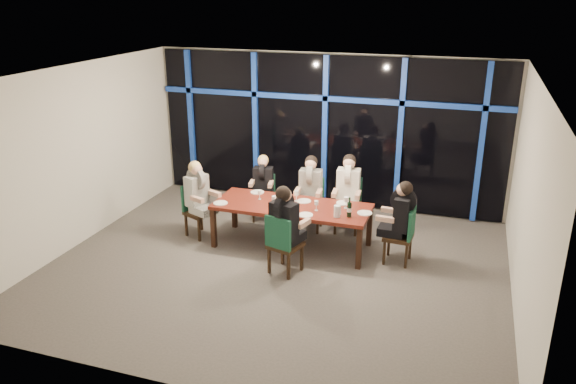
{
  "coord_description": "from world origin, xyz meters",
  "views": [
    {
      "loc": [
        2.67,
        -7.45,
        4.16
      ],
      "look_at": [
        0.0,
        0.6,
        1.05
      ],
      "focal_mm": 35.0,
      "sensor_mm": 36.0,
      "label": 1
    }
  ],
  "objects_px": {
    "diner_end_left": "(198,188)",
    "wine_bottle": "(349,209)",
    "chair_far_mid": "(311,201)",
    "diner_near_mid": "(285,217)",
    "dining_table": "(292,209)",
    "chair_end_right": "(404,233)",
    "diner_far_left": "(263,178)",
    "chair_near_mid": "(282,242)",
    "diner_far_mid": "(310,183)",
    "water_pitcher": "(337,211)",
    "chair_far_left": "(264,195)",
    "diner_far_right": "(348,183)",
    "diner_end_right": "(401,210)",
    "chair_far_right": "(348,201)",
    "chair_end_left": "(196,207)"
  },
  "relations": [
    {
      "from": "chair_near_mid",
      "to": "diner_near_mid",
      "type": "distance_m",
      "value": 0.39
    },
    {
      "from": "chair_near_mid",
      "to": "diner_far_left",
      "type": "relative_size",
      "value": 1.16
    },
    {
      "from": "chair_end_right",
      "to": "diner_far_left",
      "type": "height_order",
      "value": "diner_far_left"
    },
    {
      "from": "dining_table",
      "to": "chair_near_mid",
      "type": "xyz_separation_m",
      "value": [
        0.17,
        -0.98,
        -0.14
      ]
    },
    {
      "from": "chair_end_left",
      "to": "diner_far_left",
      "type": "distance_m",
      "value": 1.36
    },
    {
      "from": "diner_far_right",
      "to": "water_pitcher",
      "type": "bearing_deg",
      "value": -90.82
    },
    {
      "from": "chair_far_right",
      "to": "diner_end_left",
      "type": "xyz_separation_m",
      "value": [
        -2.42,
        -1.08,
        0.35
      ]
    },
    {
      "from": "chair_far_left",
      "to": "chair_far_right",
      "type": "relative_size",
      "value": 0.88
    },
    {
      "from": "chair_far_mid",
      "to": "water_pitcher",
      "type": "height_order",
      "value": "same"
    },
    {
      "from": "chair_end_right",
      "to": "chair_near_mid",
      "type": "bearing_deg",
      "value": -57.29
    },
    {
      "from": "diner_end_left",
      "to": "water_pitcher",
      "type": "distance_m",
      "value": 2.51
    },
    {
      "from": "dining_table",
      "to": "chair_end_right",
      "type": "distance_m",
      "value": 1.87
    },
    {
      "from": "chair_near_mid",
      "to": "diner_end_left",
      "type": "height_order",
      "value": "diner_end_left"
    },
    {
      "from": "chair_far_right",
      "to": "diner_far_left",
      "type": "height_order",
      "value": "diner_far_left"
    },
    {
      "from": "diner_far_mid",
      "to": "diner_near_mid",
      "type": "distance_m",
      "value": 1.69
    },
    {
      "from": "diner_end_left",
      "to": "chair_far_mid",
      "type": "bearing_deg",
      "value": -38.96
    },
    {
      "from": "chair_far_right",
      "to": "diner_end_left",
      "type": "height_order",
      "value": "diner_end_left"
    },
    {
      "from": "diner_far_left",
      "to": "wine_bottle",
      "type": "xyz_separation_m",
      "value": [
        1.88,
        -1.13,
        0.05
      ]
    },
    {
      "from": "chair_far_right",
      "to": "diner_near_mid",
      "type": "distance_m",
      "value": 2.0
    },
    {
      "from": "chair_far_right",
      "to": "water_pitcher",
      "type": "xyz_separation_m",
      "value": [
        0.09,
        -1.24,
        0.3
      ]
    },
    {
      "from": "chair_far_right",
      "to": "diner_far_mid",
      "type": "bearing_deg",
      "value": -167.35
    },
    {
      "from": "chair_near_mid",
      "to": "diner_far_left",
      "type": "height_order",
      "value": "diner_far_left"
    },
    {
      "from": "chair_far_left",
      "to": "water_pitcher",
      "type": "bearing_deg",
      "value": -47.01
    },
    {
      "from": "diner_far_left",
      "to": "chair_far_left",
      "type": "bearing_deg",
      "value": 90.0
    },
    {
      "from": "chair_far_right",
      "to": "chair_end_left",
      "type": "xyz_separation_m",
      "value": [
        -2.49,
        -1.05,
        -0.02
      ]
    },
    {
      "from": "diner_far_mid",
      "to": "wine_bottle",
      "type": "height_order",
      "value": "diner_far_mid"
    },
    {
      "from": "chair_end_left",
      "to": "diner_end_right",
      "type": "height_order",
      "value": "diner_end_right"
    },
    {
      "from": "water_pitcher",
      "to": "diner_end_right",
      "type": "bearing_deg",
      "value": -9.53
    },
    {
      "from": "diner_end_left",
      "to": "wine_bottle",
      "type": "height_order",
      "value": "diner_end_left"
    },
    {
      "from": "chair_far_right",
      "to": "diner_far_right",
      "type": "xyz_separation_m",
      "value": [
        0.01,
        -0.08,
        0.39
      ]
    },
    {
      "from": "chair_far_mid",
      "to": "dining_table",
      "type": "bearing_deg",
      "value": -101.04
    },
    {
      "from": "diner_far_mid",
      "to": "diner_end_right",
      "type": "distance_m",
      "value": 1.87
    },
    {
      "from": "chair_near_mid",
      "to": "diner_far_right",
      "type": "relative_size",
      "value": 1.02
    },
    {
      "from": "chair_end_right",
      "to": "diner_near_mid",
      "type": "bearing_deg",
      "value": -59.03
    },
    {
      "from": "wine_bottle",
      "to": "diner_far_mid",
      "type": "bearing_deg",
      "value": 133.27
    },
    {
      "from": "dining_table",
      "to": "chair_far_left",
      "type": "relative_size",
      "value": 3.03
    },
    {
      "from": "diner_far_right",
      "to": "diner_end_right",
      "type": "distance_m",
      "value": 1.39
    },
    {
      "from": "chair_far_mid",
      "to": "diner_near_mid",
      "type": "relative_size",
      "value": 0.99
    },
    {
      "from": "diner_far_mid",
      "to": "wine_bottle",
      "type": "relative_size",
      "value": 2.82
    },
    {
      "from": "chair_end_left",
      "to": "chair_end_right",
      "type": "height_order",
      "value": "chair_end_right"
    },
    {
      "from": "diner_far_right",
      "to": "diner_end_right",
      "type": "bearing_deg",
      "value": -46.53
    },
    {
      "from": "diner_far_right",
      "to": "diner_end_left",
      "type": "distance_m",
      "value": 2.62
    },
    {
      "from": "dining_table",
      "to": "diner_end_left",
      "type": "distance_m",
      "value": 1.69
    },
    {
      "from": "diner_end_left",
      "to": "water_pitcher",
      "type": "bearing_deg",
      "value": -71.15
    },
    {
      "from": "chair_end_right",
      "to": "diner_far_mid",
      "type": "relative_size",
      "value": 1.02
    },
    {
      "from": "chair_far_mid",
      "to": "diner_far_mid",
      "type": "xyz_separation_m",
      "value": [
        0.01,
        -0.08,
        0.37
      ]
    },
    {
      "from": "chair_far_mid",
      "to": "diner_end_left",
      "type": "relative_size",
      "value": 1.04
    },
    {
      "from": "diner_end_right",
      "to": "chair_far_left",
      "type": "bearing_deg",
      "value": -107.78
    },
    {
      "from": "chair_far_right",
      "to": "diner_far_left",
      "type": "bearing_deg",
      "value": 177.01
    },
    {
      "from": "chair_far_right",
      "to": "diner_end_right",
      "type": "distance_m",
      "value": 1.49
    }
  ]
}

